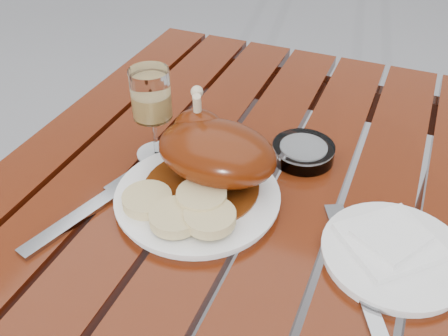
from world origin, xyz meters
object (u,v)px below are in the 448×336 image
at_px(side_plate, 394,255).
at_px(dinner_plate, 198,197).
at_px(wine_glass, 153,115).
at_px(ashtray, 303,152).

bearing_deg(side_plate, dinner_plate, 179.29).
xyz_separation_m(wine_glass, side_plate, (0.42, -0.09, -0.07)).
bearing_deg(ashtray, side_plate, -44.74).
bearing_deg(side_plate, wine_glass, 168.00).
xyz_separation_m(wine_glass, ashtray, (0.24, 0.09, -0.07)).
distance_m(dinner_plate, ashtray, 0.21).
distance_m(dinner_plate, wine_glass, 0.17).
relative_size(dinner_plate, wine_glass, 1.57).
relative_size(wine_glass, side_plate, 0.82).
xyz_separation_m(dinner_plate, side_plate, (0.30, -0.00, -0.00)).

